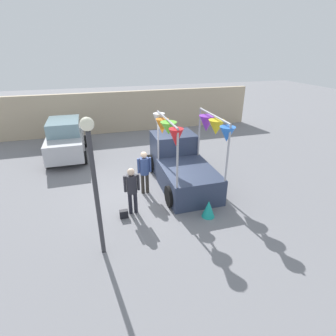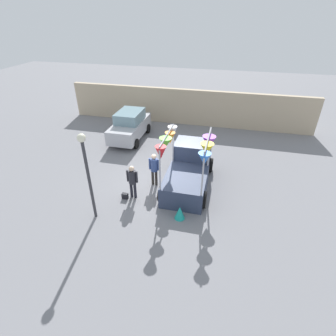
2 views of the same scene
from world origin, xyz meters
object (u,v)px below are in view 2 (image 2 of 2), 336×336
parked_car (130,126)px  person_vendor (154,167)px  vendor_truck (189,167)px  folded_kite_bundle_teal (180,213)px  street_lamp (87,166)px  person_customer (132,179)px  handbag (125,196)px

parked_car → person_vendor: size_ratio=2.34×
vendor_truck → folded_kite_bundle_teal: 2.76m
vendor_truck → folded_kite_bundle_teal: size_ratio=6.89×
street_lamp → folded_kite_bundle_teal: bearing=11.7°
vendor_truck → street_lamp: 5.06m
person_vendor → parked_car: bearing=122.5°
parked_car → person_vendor: parked_car is taller
parked_car → person_customer: (2.41, -6.06, 0.07)m
street_lamp → folded_kite_bundle_teal: size_ratio=6.34×
vendor_truck → person_vendor: size_ratio=2.42×
person_customer → vendor_truck: bearing=37.8°
person_customer → handbag: bearing=-150.3°
vendor_truck → parked_car: size_ratio=1.03×
parked_car → folded_kite_bundle_teal: 8.49m
street_lamp → person_customer: bearing=55.9°
vendor_truck → handbag: 3.38m
folded_kite_bundle_teal → vendor_truck: bearing=91.8°
person_customer → folded_kite_bundle_teal: (2.37, -0.92, -0.71)m
vendor_truck → person_customer: bearing=-142.2°
person_vendor → handbag: size_ratio=6.11×
vendor_truck → street_lamp: size_ratio=1.09×
parked_car → folded_kite_bundle_teal: size_ratio=6.67×
folded_kite_bundle_teal → handbag: bearing=165.2°
parked_car → street_lamp: 7.96m
parked_car → street_lamp: (1.31, -7.70, 1.55)m
parked_car → handbag: (2.06, -6.26, -0.80)m
vendor_truck → handbag: vendor_truck is taller
vendor_truck → person_vendor: vendor_truck is taller
parked_car → handbag: bearing=-71.8°
person_vendor → folded_kite_bundle_teal: person_vendor is taller
person_customer → person_vendor: person_vendor is taller
street_lamp → vendor_truck: bearing=45.1°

